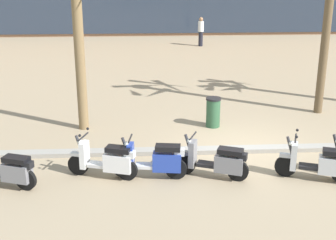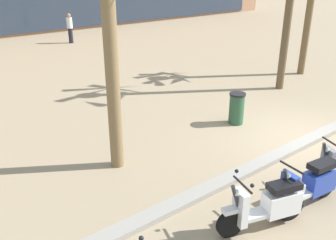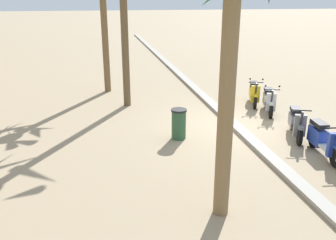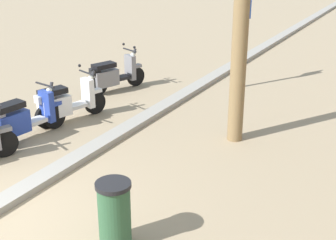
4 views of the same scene
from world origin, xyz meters
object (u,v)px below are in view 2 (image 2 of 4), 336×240
(scooter_blue_mid_rear, at_px, (310,184))
(litter_bin, at_px, (237,108))
(pedestrian_window_shopping, at_px, (70,27))
(scooter_white_lead_nearest, at_px, (269,205))

(scooter_blue_mid_rear, distance_m, litter_bin, 4.12)
(scooter_blue_mid_rear, bearing_deg, litter_bin, 62.01)
(pedestrian_window_shopping, distance_m, litter_bin, 14.53)
(scooter_blue_mid_rear, bearing_deg, pedestrian_window_shopping, 79.63)
(scooter_blue_mid_rear, relative_size, pedestrian_window_shopping, 1.04)
(litter_bin, bearing_deg, scooter_white_lead_nearest, -131.16)
(scooter_blue_mid_rear, height_order, litter_bin, scooter_blue_mid_rear)
(scooter_white_lead_nearest, height_order, pedestrian_window_shopping, pedestrian_window_shopping)
(pedestrian_window_shopping, xyz_separation_m, litter_bin, (-1.38, -14.46, -0.43))
(scooter_white_lead_nearest, bearing_deg, litter_bin, 48.84)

